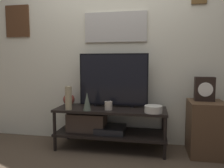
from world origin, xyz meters
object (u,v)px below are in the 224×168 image
at_px(vase_wide_bowl, 153,109).
at_px(mantel_clock, 204,89).
at_px(candle_jar, 108,106).
at_px(television, 113,80).
at_px(vase_tall_ceramic, 69,98).
at_px(vase_round_glass, 69,99).
at_px(vase_slim_bronze, 87,101).

relative_size(vase_wide_bowl, mantel_clock, 0.71).
bearing_deg(vase_wide_bowl, candle_jar, 174.37).
distance_m(vase_wide_bowl, candle_jar, 0.54).
distance_m(television, vase_wide_bowl, 0.65).
xyz_separation_m(vase_tall_ceramic, vase_round_glass, (-0.11, 0.27, -0.07)).
xyz_separation_m(vase_tall_ceramic, mantel_clock, (1.59, 0.23, 0.12)).
bearing_deg(vase_round_glass, candle_jar, -17.72).
relative_size(vase_slim_bronze, vase_tall_ceramic, 0.77).
bearing_deg(vase_wide_bowl, mantel_clock, 18.50).
xyz_separation_m(vase_wide_bowl, vase_slim_bronze, (-0.78, -0.03, 0.07)).
xyz_separation_m(television, vase_round_glass, (-0.60, -0.01, -0.27)).
bearing_deg(vase_tall_ceramic, vase_round_glass, 111.16).
bearing_deg(television, vase_tall_ceramic, -150.22).
xyz_separation_m(vase_round_glass, candle_jar, (0.58, -0.18, -0.03)).
bearing_deg(vase_tall_ceramic, television, 29.78).
xyz_separation_m(vase_slim_bronze, vase_round_glass, (-0.34, 0.27, -0.03)).
bearing_deg(vase_tall_ceramic, mantel_clock, 8.30).
height_order(television, vase_wide_bowl, television).
bearing_deg(candle_jar, television, 82.67).
relative_size(vase_wide_bowl, vase_round_glass, 1.31).
bearing_deg(candle_jar, vase_slim_bronze, -160.62).
xyz_separation_m(vase_slim_bronze, vase_tall_ceramic, (-0.23, -0.00, 0.03)).
relative_size(vase_tall_ceramic, candle_jar, 2.84).
distance_m(vase_tall_ceramic, candle_jar, 0.49).
bearing_deg(mantel_clock, television, 177.23).
bearing_deg(vase_wide_bowl, vase_slim_bronze, -177.60).
bearing_deg(candle_jar, mantel_clock, 7.28).
relative_size(vase_slim_bronze, mantel_clock, 0.78).
relative_size(candle_jar, mantel_clock, 0.36).
xyz_separation_m(television, vase_tall_ceramic, (-0.50, -0.28, -0.21)).
relative_size(television, vase_tall_ceramic, 3.10).
bearing_deg(vase_wide_bowl, vase_tall_ceramic, -177.90).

